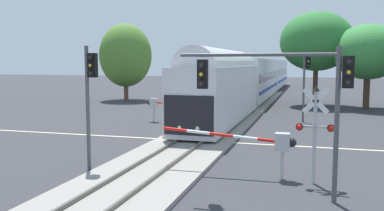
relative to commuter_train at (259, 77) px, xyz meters
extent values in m
plane|color=#333338|center=(0.00, -29.51, -2.72)|extent=(220.00, 220.00, 0.00)
cube|color=beige|center=(0.00, -29.51, -2.72)|extent=(44.00, 0.20, 0.01)
cube|color=gray|center=(0.00, -29.51, -2.63)|extent=(4.40, 80.00, 0.18)
cube|color=#56514C|center=(-0.72, -29.51, -2.47)|extent=(0.10, 80.00, 0.14)
cube|color=#56514C|center=(0.71, -29.51, -2.47)|extent=(0.10, 80.00, 0.14)
cube|color=silver|center=(0.00, -22.71, -0.45)|extent=(3.00, 16.92, 3.90)
cube|color=black|center=(0.00, -31.19, -1.04)|extent=(2.76, 0.08, 2.15)
cylinder|color=silver|center=(0.00, -22.71, 1.38)|extent=(2.76, 15.23, 2.76)
sphere|color=#F4F2CC|center=(-0.50, -31.20, -1.72)|extent=(0.24, 0.24, 0.24)
sphere|color=#F4F2CC|center=(0.50, -31.20, -1.72)|extent=(0.24, 0.24, 0.24)
cube|color=silver|center=(0.00, -1.47, -0.10)|extent=(3.00, 23.77, 4.60)
cube|color=black|center=(1.51, -1.47, 0.20)|extent=(0.04, 21.39, 0.90)
cube|color=#193899|center=(1.52, -1.47, -1.25)|extent=(0.04, 21.86, 0.36)
cube|color=silver|center=(0.00, 23.19, -0.10)|extent=(3.00, 23.77, 4.60)
cube|color=black|center=(1.51, 23.19, 0.20)|extent=(0.04, 21.39, 0.90)
cube|color=#193899|center=(1.52, 23.19, -1.25)|extent=(0.04, 21.86, 0.36)
cylinder|color=#B7B7BC|center=(5.25, -36.15, -2.17)|extent=(0.14, 0.14, 1.10)
cube|color=#B7B7BC|center=(5.25, -36.15, -1.27)|extent=(0.56, 0.40, 0.70)
sphere|color=black|center=(5.60, -36.15, -1.27)|extent=(0.36, 0.36, 0.36)
cylinder|color=red|center=(4.77, -36.15, -1.24)|extent=(0.97, 0.12, 0.19)
cylinder|color=white|center=(3.80, -36.15, -1.17)|extent=(0.97, 0.12, 0.19)
cylinder|color=red|center=(2.84, -36.15, -1.11)|extent=(0.97, 0.12, 0.19)
cylinder|color=white|center=(1.88, -36.15, -1.04)|extent=(0.97, 0.12, 0.19)
cylinder|color=red|center=(0.92, -36.15, -0.97)|extent=(0.97, 0.12, 0.19)
sphere|color=red|center=(0.44, -36.15, -0.94)|extent=(0.14, 0.14, 0.14)
cylinder|color=#B2B2B7|center=(6.42, -36.47, -1.00)|extent=(0.14, 0.14, 3.45)
cube|color=white|center=(6.42, -36.49, 0.38)|extent=(0.98, 0.05, 0.98)
cube|color=white|center=(6.42, -36.49, 0.38)|extent=(0.98, 0.05, 0.98)
cube|color=#B2B2B7|center=(6.42, -36.47, -0.58)|extent=(1.10, 0.08, 0.08)
cylinder|color=black|center=(5.87, -36.57, -0.58)|extent=(0.26, 0.18, 0.26)
cylinder|color=black|center=(6.97, -36.57, -0.58)|extent=(0.26, 0.18, 0.26)
sphere|color=red|center=(5.87, -36.67, -0.58)|extent=(0.20, 0.20, 0.20)
sphere|color=red|center=(6.97, -36.67, -0.58)|extent=(0.20, 0.20, 0.20)
cone|color=black|center=(6.42, -36.47, 0.85)|extent=(0.28, 0.28, 0.22)
cylinder|color=#B7B7BC|center=(-5.25, -22.87, -2.17)|extent=(0.14, 0.14, 1.10)
cube|color=#B7B7BC|center=(-5.25, -22.87, -1.27)|extent=(0.56, 0.40, 0.70)
sphere|color=black|center=(-5.60, -22.87, -1.27)|extent=(0.36, 0.36, 0.36)
cylinder|color=red|center=(-4.72, -22.87, -1.25)|extent=(1.07, 0.12, 0.17)
cylinder|color=white|center=(-3.66, -22.87, -1.21)|extent=(1.07, 0.12, 0.17)
cylinder|color=red|center=(-2.60, -22.87, -1.16)|extent=(1.07, 0.12, 0.17)
cylinder|color=white|center=(-1.53, -22.87, -1.11)|extent=(1.07, 0.12, 0.17)
cylinder|color=red|center=(-0.47, -22.87, -1.07)|extent=(1.07, 0.12, 0.17)
sphere|color=red|center=(0.06, -22.87, -1.04)|extent=(0.14, 0.14, 0.14)
cylinder|color=#4C4C51|center=(5.75, -20.10, -0.02)|extent=(0.16, 0.16, 5.40)
cube|color=black|center=(6.03, -20.10, 1.87)|extent=(0.34, 0.26, 1.00)
sphere|color=#262626|center=(6.03, -20.25, 2.19)|extent=(0.20, 0.20, 0.20)
cylinder|color=black|center=(6.03, -20.28, 2.19)|extent=(0.24, 0.10, 0.24)
sphere|color=yellow|center=(6.03, -20.25, 1.87)|extent=(0.20, 0.20, 0.20)
cylinder|color=black|center=(6.03, -20.28, 1.87)|extent=(0.24, 0.10, 0.24)
sphere|color=#262626|center=(6.03, -20.25, 1.55)|extent=(0.20, 0.20, 0.20)
cylinder|color=black|center=(6.03, -20.28, 1.55)|extent=(0.24, 0.10, 0.24)
cylinder|color=#4C4C51|center=(-2.70, -36.92, -0.13)|extent=(0.16, 0.16, 5.19)
cube|color=black|center=(-2.42, -36.92, 1.67)|extent=(0.34, 0.26, 1.00)
sphere|color=#262626|center=(-2.42, -37.07, 1.99)|extent=(0.20, 0.20, 0.20)
cylinder|color=black|center=(-2.42, -37.10, 1.99)|extent=(0.24, 0.10, 0.24)
sphere|color=yellow|center=(-2.42, -37.07, 1.67)|extent=(0.20, 0.20, 0.20)
cylinder|color=black|center=(-2.42, -37.10, 1.67)|extent=(0.24, 0.10, 0.24)
sphere|color=#262626|center=(-2.42, -37.07, 1.35)|extent=(0.20, 0.20, 0.20)
cylinder|color=black|center=(-2.42, -37.10, 1.35)|extent=(0.24, 0.10, 0.24)
cylinder|color=#4C4C51|center=(7.05, -38.48, -0.22)|extent=(0.16, 0.16, 5.01)
cube|color=black|center=(7.33, -38.48, 1.48)|extent=(0.34, 0.26, 1.00)
sphere|color=#262626|center=(7.33, -38.63, 1.80)|extent=(0.20, 0.20, 0.20)
cylinder|color=black|center=(7.33, -38.66, 1.80)|extent=(0.24, 0.10, 0.24)
sphere|color=yellow|center=(7.33, -38.63, 1.48)|extent=(0.20, 0.20, 0.20)
cylinder|color=black|center=(7.33, -38.66, 1.48)|extent=(0.24, 0.10, 0.24)
sphere|color=#262626|center=(7.33, -38.63, 1.16)|extent=(0.20, 0.20, 0.20)
cylinder|color=black|center=(7.33, -38.66, 1.16)|extent=(0.24, 0.10, 0.24)
cylinder|color=#4C4C51|center=(4.47, -38.48, 2.03)|extent=(5.17, 0.12, 0.12)
cube|color=black|center=(2.66, -38.48, 1.38)|extent=(0.34, 0.26, 1.00)
sphere|color=#262626|center=(2.66, -38.63, 1.70)|extent=(0.20, 0.20, 0.20)
cylinder|color=black|center=(2.66, -38.66, 1.70)|extent=(0.24, 0.10, 0.24)
sphere|color=yellow|center=(2.66, -38.63, 1.38)|extent=(0.20, 0.20, 0.20)
cylinder|color=black|center=(2.66, -38.66, 1.38)|extent=(0.24, 0.10, 0.24)
sphere|color=#262626|center=(2.66, -38.63, 1.06)|extent=(0.20, 0.20, 0.20)
cylinder|color=black|center=(2.66, -38.66, 1.06)|extent=(0.24, 0.10, 0.24)
cylinder|color=brown|center=(-15.13, -6.71, -1.44)|extent=(0.52, 0.52, 2.56)
ellipsoid|color=#4C7A2D|center=(-15.13, -6.71, 2.65)|extent=(6.23, 6.23, 7.51)
cylinder|color=#4C3828|center=(11.52, -8.82, -0.95)|extent=(0.60, 0.60, 3.54)
ellipsoid|color=#38843D|center=(11.52, -8.82, 2.83)|extent=(6.72, 6.72, 5.36)
cylinder|color=#4C3828|center=(6.72, -6.93, -0.52)|extent=(0.49, 0.49, 4.41)
ellipsoid|color=#2D7533|center=(6.72, -6.93, 4.00)|extent=(7.54, 7.54, 6.16)
camera|label=1|loc=(6.21, -52.13, 1.77)|focal=38.52mm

